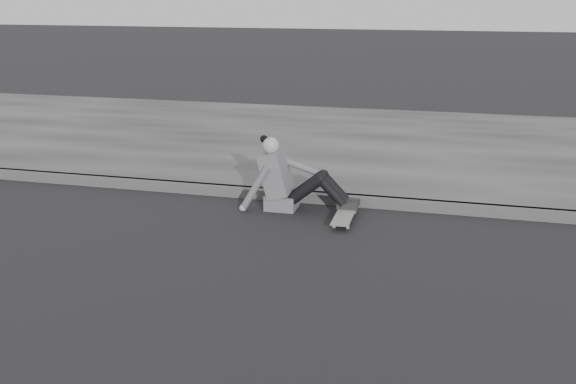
# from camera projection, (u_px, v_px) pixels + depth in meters

# --- Properties ---
(ground) EXTENTS (80.00, 80.00, 0.00)m
(ground) POSITION_uv_depth(u_px,v_px,m) (223.00, 290.00, 5.56)
(ground) COLOR black
(ground) RESTS_ON ground
(curb) EXTENTS (24.00, 0.16, 0.12)m
(curb) POSITION_uv_depth(u_px,v_px,m) (293.00, 196.00, 7.94)
(curb) COLOR #454545
(curb) RESTS_ON ground
(sidewalk) EXTENTS (24.00, 6.00, 0.12)m
(sidewalk) POSITION_uv_depth(u_px,v_px,m) (335.00, 142.00, 10.73)
(sidewalk) COLOR #3D3D3D
(sidewalk) RESTS_ON ground
(skateboard) EXTENTS (0.20, 0.78, 0.09)m
(skateboard) POSITION_uv_depth(u_px,v_px,m) (345.00, 215.00, 7.23)
(skateboard) COLOR #9E9E98
(skateboard) RESTS_ON ground
(seated_woman) EXTENTS (1.38, 0.46, 0.88)m
(seated_woman) POSITION_uv_depth(u_px,v_px,m) (287.00, 180.00, 7.54)
(seated_woman) COLOR #58585B
(seated_woman) RESTS_ON ground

